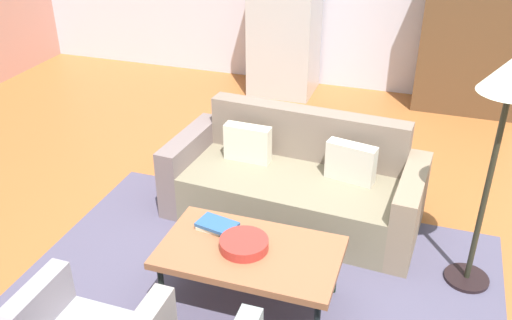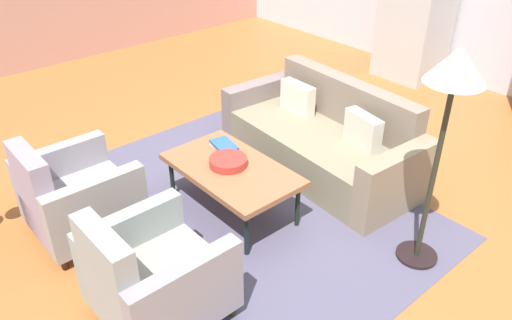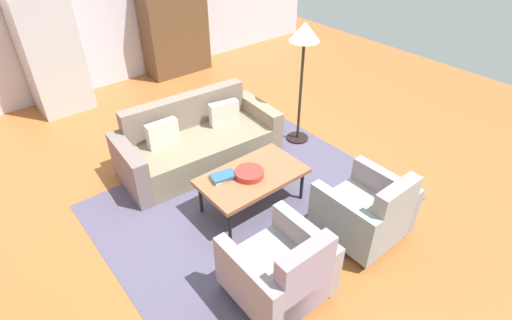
# 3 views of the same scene
# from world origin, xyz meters

# --- Properties ---
(ground_plane) EXTENTS (11.44, 11.44, 0.00)m
(ground_plane) POSITION_xyz_m (0.00, 0.00, 0.00)
(ground_plane) COLOR #A7602E
(area_rug) EXTENTS (3.40, 2.60, 0.01)m
(area_rug) POSITION_xyz_m (-0.09, -0.58, 0.00)
(area_rug) COLOR #524C65
(area_rug) RESTS_ON ground
(couch) EXTENTS (2.16, 1.04, 0.86)m
(couch) POSITION_xyz_m (-0.09, 0.56, 0.29)
(couch) COLOR #7D735B
(couch) RESTS_ON ground
(coffee_table) EXTENTS (1.20, 0.70, 0.45)m
(coffee_table) POSITION_xyz_m (-0.09, -0.63, 0.42)
(coffee_table) COLOR black
(coffee_table) RESTS_ON ground
(armchair_left) EXTENTS (0.81, 0.81, 0.88)m
(armchair_left) POSITION_xyz_m (-0.69, -1.79, 0.34)
(armchair_left) COLOR #361A1D
(armchair_left) RESTS_ON ground
(armchair_right) EXTENTS (0.80, 0.80, 0.88)m
(armchair_right) POSITION_xyz_m (0.51, -1.79, 0.34)
(armchair_right) COLOR black
(armchair_right) RESTS_ON ground
(fruit_bowl) EXTENTS (0.33, 0.33, 0.07)m
(fruit_bowl) POSITION_xyz_m (-0.13, -0.63, 0.49)
(fruit_bowl) COLOR #B03029
(fruit_bowl) RESTS_ON coffee_table
(book_stack) EXTENTS (0.30, 0.22, 0.05)m
(book_stack) POSITION_xyz_m (-0.38, -0.48, 0.48)
(book_stack) COLOR beige
(book_stack) RESTS_ON coffee_table
(refrigerator) EXTENTS (0.80, 0.73, 1.85)m
(refrigerator) POSITION_xyz_m (-0.97, 3.29, 0.93)
(refrigerator) COLOR #B7BABF
(refrigerator) RESTS_ON ground
(floor_lamp) EXTENTS (0.40, 0.40, 1.72)m
(floor_lamp) POSITION_xyz_m (1.34, 0.09, 1.44)
(floor_lamp) COLOR black
(floor_lamp) RESTS_ON ground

